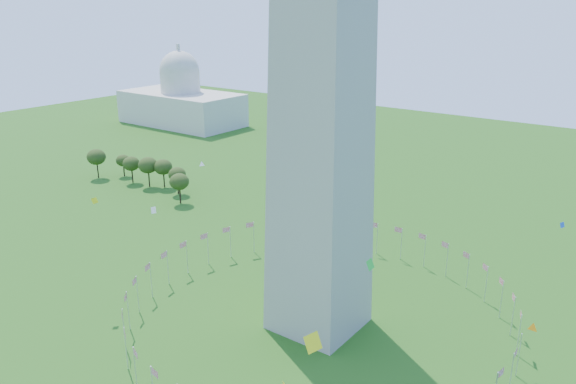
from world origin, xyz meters
name	(u,v)px	position (x,y,z in m)	size (l,w,h in m)	color
flag_ring	(318,305)	(0.00, 50.00, 4.50)	(80.24, 80.24, 9.00)	silver
capitol_building	(180,83)	(-180.00, 180.00, 23.00)	(70.00, 35.00, 46.00)	beige
kites_aloft	(285,326)	(10.92, 23.49, 16.86)	(109.41, 76.11, 33.04)	blue
tree_line_west	(144,173)	(-105.50, 90.56, 5.26)	(55.40, 15.54, 11.39)	#354D19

